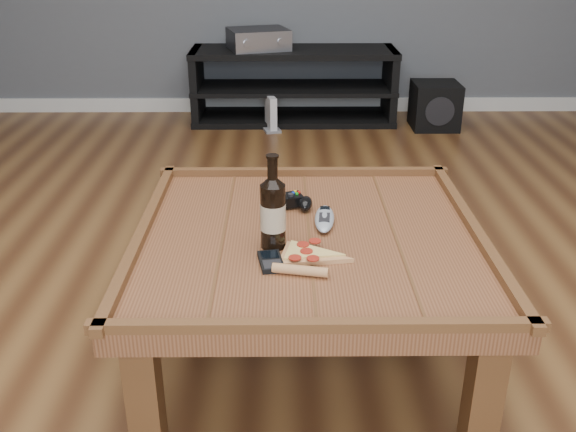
{
  "coord_description": "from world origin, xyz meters",
  "views": [
    {
      "loc": [
        -0.08,
        -1.68,
        1.28
      ],
      "look_at": [
        -0.06,
        -0.02,
        0.52
      ],
      "focal_mm": 40.0,
      "sensor_mm": 36.0,
      "label": 1
    }
  ],
  "objects_px": {
    "coffee_table": "(309,252)",
    "beer_bottle": "(273,211)",
    "media_console": "(294,86)",
    "game_controller": "(288,203)",
    "game_console": "(271,115)",
    "pizza_slice": "(306,257)",
    "av_receiver": "(258,39)",
    "smartphone": "(271,261)",
    "remote_control": "(324,218)",
    "subwoofer": "(435,106)"
  },
  "relations": [
    {
      "from": "coffee_table",
      "to": "beer_bottle",
      "type": "distance_m",
      "value": 0.21
    },
    {
      "from": "media_console",
      "to": "game_controller",
      "type": "height_order",
      "value": "media_console"
    },
    {
      "from": "game_console",
      "to": "pizza_slice",
      "type": "bearing_deg",
      "value": -101.39
    },
    {
      "from": "coffee_table",
      "to": "av_receiver",
      "type": "relative_size",
      "value": 2.26
    },
    {
      "from": "smartphone",
      "to": "remote_control",
      "type": "height_order",
      "value": "remote_control"
    },
    {
      "from": "smartphone",
      "to": "game_console",
      "type": "distance_m",
      "value": 2.72
    },
    {
      "from": "beer_bottle",
      "to": "remote_control",
      "type": "xyz_separation_m",
      "value": [
        0.15,
        0.15,
        -0.09
      ]
    },
    {
      "from": "remote_control",
      "to": "subwoofer",
      "type": "height_order",
      "value": "remote_control"
    },
    {
      "from": "coffee_table",
      "to": "av_receiver",
      "type": "distance_m",
      "value": 2.76
    },
    {
      "from": "media_console",
      "to": "pizza_slice",
      "type": "xyz_separation_m",
      "value": [
        -0.02,
        -2.91,
        0.21
      ]
    },
    {
      "from": "smartphone",
      "to": "media_console",
      "type": "bearing_deg",
      "value": 78.32
    },
    {
      "from": "game_controller",
      "to": "pizza_slice",
      "type": "height_order",
      "value": "game_controller"
    },
    {
      "from": "pizza_slice",
      "to": "remote_control",
      "type": "distance_m",
      "value": 0.24
    },
    {
      "from": "coffee_table",
      "to": "pizza_slice",
      "type": "distance_m",
      "value": 0.17
    },
    {
      "from": "beer_bottle",
      "to": "game_console",
      "type": "bearing_deg",
      "value": 91.16
    },
    {
      "from": "smartphone",
      "to": "beer_bottle",
      "type": "bearing_deg",
      "value": 77.73
    },
    {
      "from": "media_console",
      "to": "av_receiver",
      "type": "xyz_separation_m",
      "value": [
        -0.24,
        -0.0,
        0.32
      ]
    },
    {
      "from": "av_receiver",
      "to": "subwoofer",
      "type": "distance_m",
      "value": 1.28
    },
    {
      "from": "subwoofer",
      "to": "pizza_slice",
      "type": "bearing_deg",
      "value": -109.57
    },
    {
      "from": "beer_bottle",
      "to": "smartphone",
      "type": "bearing_deg",
      "value": -92.72
    },
    {
      "from": "remote_control",
      "to": "av_receiver",
      "type": "distance_m",
      "value": 2.68
    },
    {
      "from": "game_controller",
      "to": "beer_bottle",
      "type": "bearing_deg",
      "value": -115.9
    },
    {
      "from": "beer_bottle",
      "to": "subwoofer",
      "type": "bearing_deg",
      "value": 68.2
    },
    {
      "from": "coffee_table",
      "to": "remote_control",
      "type": "relative_size",
      "value": 5.26
    },
    {
      "from": "coffee_table",
      "to": "beer_bottle",
      "type": "relative_size",
      "value": 3.81
    },
    {
      "from": "subwoofer",
      "to": "coffee_table",
      "type": "bearing_deg",
      "value": -110.35
    },
    {
      "from": "media_console",
      "to": "game_console",
      "type": "xyz_separation_m",
      "value": [
        -0.16,
        -0.23,
        -0.14
      ]
    },
    {
      "from": "coffee_table",
      "to": "smartphone",
      "type": "xyz_separation_m",
      "value": [
        -0.11,
        -0.18,
        0.07
      ]
    },
    {
      "from": "media_console",
      "to": "remote_control",
      "type": "xyz_separation_m",
      "value": [
        0.05,
        -2.67,
        0.22
      ]
    },
    {
      "from": "pizza_slice",
      "to": "remote_control",
      "type": "height_order",
      "value": "same"
    },
    {
      "from": "coffee_table",
      "to": "media_console",
      "type": "distance_m",
      "value": 2.75
    },
    {
      "from": "game_controller",
      "to": "smartphone",
      "type": "relative_size",
      "value": 1.41
    },
    {
      "from": "coffee_table",
      "to": "game_controller",
      "type": "bearing_deg",
      "value": 108.08
    },
    {
      "from": "beer_bottle",
      "to": "av_receiver",
      "type": "relative_size",
      "value": 0.59
    },
    {
      "from": "av_receiver",
      "to": "smartphone",
      "type": "bearing_deg",
      "value": -103.81
    },
    {
      "from": "beer_bottle",
      "to": "av_receiver",
      "type": "distance_m",
      "value": 2.82
    },
    {
      "from": "game_controller",
      "to": "remote_control",
      "type": "bearing_deg",
      "value": -58.96
    },
    {
      "from": "coffee_table",
      "to": "pizza_slice",
      "type": "xyz_separation_m",
      "value": [
        -0.02,
        -0.16,
        0.07
      ]
    },
    {
      "from": "pizza_slice",
      "to": "game_console",
      "type": "bearing_deg",
      "value": 104.64
    },
    {
      "from": "pizza_slice",
      "to": "av_receiver",
      "type": "distance_m",
      "value": 2.91
    },
    {
      "from": "game_controller",
      "to": "pizza_slice",
      "type": "xyz_separation_m",
      "value": [
        0.04,
        -0.34,
        -0.01
      ]
    },
    {
      "from": "game_controller",
      "to": "remote_control",
      "type": "height_order",
      "value": "game_controller"
    },
    {
      "from": "beer_bottle",
      "to": "subwoofer",
      "type": "xyz_separation_m",
      "value": [
        1.06,
        2.65,
        -0.41
      ]
    },
    {
      "from": "media_console",
      "to": "remote_control",
      "type": "distance_m",
      "value": 2.68
    },
    {
      "from": "game_controller",
      "to": "coffee_table",
      "type": "bearing_deg",
      "value": -87.85
    },
    {
      "from": "beer_bottle",
      "to": "game_controller",
      "type": "xyz_separation_m",
      "value": [
        0.04,
        0.26,
        -0.09
      ]
    },
    {
      "from": "coffee_table",
      "to": "remote_control",
      "type": "bearing_deg",
      "value": 58.22
    },
    {
      "from": "game_controller",
      "to": "game_console",
      "type": "relative_size",
      "value": 0.72
    },
    {
      "from": "smartphone",
      "to": "subwoofer",
      "type": "height_order",
      "value": "smartphone"
    },
    {
      "from": "media_console",
      "to": "smartphone",
      "type": "xyz_separation_m",
      "value": [
        -0.11,
        -2.93,
        0.21
      ]
    }
  ]
}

